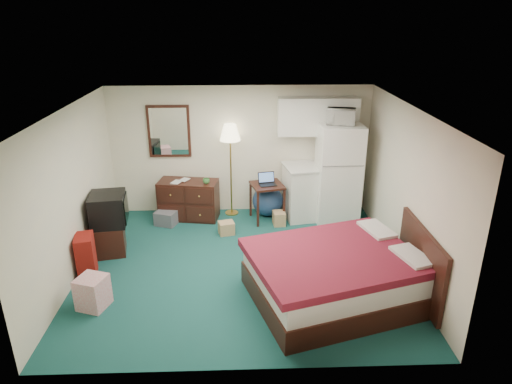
{
  "coord_description": "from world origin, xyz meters",
  "views": [
    {
      "loc": [
        -0.01,
        -6.3,
        3.77
      ],
      "look_at": [
        0.23,
        0.26,
        1.16
      ],
      "focal_mm": 32.0,
      "sensor_mm": 36.0,
      "label": 1
    }
  ],
  "objects_px": {
    "dresser": "(189,200)",
    "bed": "(336,276)",
    "floor_lamp": "(231,170)",
    "kitchen_counter": "(309,192)",
    "tv_stand": "(109,239)",
    "fridge": "(338,174)",
    "suitcase": "(86,256)",
    "desk": "(267,202)"
  },
  "relations": [
    {
      "from": "desk",
      "to": "dresser",
      "type": "bearing_deg",
      "value": 161.11
    },
    {
      "from": "floor_lamp",
      "to": "kitchen_counter",
      "type": "bearing_deg",
      "value": -6.69
    },
    {
      "from": "dresser",
      "to": "suitcase",
      "type": "bearing_deg",
      "value": -114.4
    },
    {
      "from": "desk",
      "to": "bed",
      "type": "distance_m",
      "value": 2.78
    },
    {
      "from": "kitchen_counter",
      "to": "floor_lamp",
      "type": "bearing_deg",
      "value": 163.65
    },
    {
      "from": "floor_lamp",
      "to": "suitcase",
      "type": "xyz_separation_m",
      "value": [
        -2.17,
        -2.23,
        -0.58
      ]
    },
    {
      "from": "fridge",
      "to": "suitcase",
      "type": "distance_m",
      "value": 4.62
    },
    {
      "from": "suitcase",
      "to": "desk",
      "type": "bearing_deg",
      "value": 21.5
    },
    {
      "from": "kitchen_counter",
      "to": "fridge",
      "type": "bearing_deg",
      "value": -28.84
    },
    {
      "from": "kitchen_counter",
      "to": "bed",
      "type": "distance_m",
      "value": 2.79
    },
    {
      "from": "floor_lamp",
      "to": "kitchen_counter",
      "type": "distance_m",
      "value": 1.57
    },
    {
      "from": "dresser",
      "to": "desk",
      "type": "bearing_deg",
      "value": 3.98
    },
    {
      "from": "fridge",
      "to": "desk",
      "type": "bearing_deg",
      "value": 177.28
    },
    {
      "from": "dresser",
      "to": "floor_lamp",
      "type": "bearing_deg",
      "value": 20.89
    },
    {
      "from": "desk",
      "to": "tv_stand",
      "type": "relative_size",
      "value": 1.32
    },
    {
      "from": "dresser",
      "to": "floor_lamp",
      "type": "xyz_separation_m",
      "value": [
        0.82,
        0.18,
        0.53
      ]
    },
    {
      "from": "fridge",
      "to": "suitcase",
      "type": "xyz_separation_m",
      "value": [
        -4.18,
        -1.88,
        -0.61
      ]
    },
    {
      "from": "kitchen_counter",
      "to": "tv_stand",
      "type": "xyz_separation_m",
      "value": [
        -3.53,
        -1.33,
        -0.26
      ]
    },
    {
      "from": "desk",
      "to": "kitchen_counter",
      "type": "height_order",
      "value": "kitchen_counter"
    },
    {
      "from": "fridge",
      "to": "kitchen_counter",
      "type": "bearing_deg",
      "value": 160.1
    },
    {
      "from": "dresser",
      "to": "tv_stand",
      "type": "height_order",
      "value": "dresser"
    },
    {
      "from": "dresser",
      "to": "fridge",
      "type": "xyz_separation_m",
      "value": [
        2.83,
        -0.18,
        0.56
      ]
    },
    {
      "from": "desk",
      "to": "suitcase",
      "type": "relative_size",
      "value": 1.09
    },
    {
      "from": "dresser",
      "to": "bed",
      "type": "height_order",
      "value": "dresser"
    },
    {
      "from": "floor_lamp",
      "to": "tv_stand",
      "type": "height_order",
      "value": "floor_lamp"
    },
    {
      "from": "floor_lamp",
      "to": "fridge",
      "type": "height_order",
      "value": "fridge"
    },
    {
      "from": "dresser",
      "to": "tv_stand",
      "type": "relative_size",
      "value": 2.02
    },
    {
      "from": "desk",
      "to": "suitcase",
      "type": "bearing_deg",
      "value": -160.05
    },
    {
      "from": "dresser",
      "to": "floor_lamp",
      "type": "relative_size",
      "value": 0.62
    },
    {
      "from": "dresser",
      "to": "kitchen_counter",
      "type": "relative_size",
      "value": 1.1
    },
    {
      "from": "kitchen_counter",
      "to": "bed",
      "type": "bearing_deg",
      "value": -100.22
    },
    {
      "from": "kitchen_counter",
      "to": "suitcase",
      "type": "distance_m",
      "value": 4.22
    },
    {
      "from": "bed",
      "to": "tv_stand",
      "type": "relative_size",
      "value": 4.01
    },
    {
      "from": "dresser",
      "to": "bed",
      "type": "xyz_separation_m",
      "value": [
        2.31,
        -2.79,
        -0.03
      ]
    },
    {
      "from": "fridge",
      "to": "tv_stand",
      "type": "xyz_separation_m",
      "value": [
        -4.03,
        -1.16,
        -0.69
      ]
    },
    {
      "from": "kitchen_counter",
      "to": "fridge",
      "type": "height_order",
      "value": "fridge"
    },
    {
      "from": "dresser",
      "to": "suitcase",
      "type": "relative_size",
      "value": 1.68
    },
    {
      "from": "kitchen_counter",
      "to": "dresser",
      "type": "bearing_deg",
      "value": 170.29
    },
    {
      "from": "tv_stand",
      "to": "suitcase",
      "type": "relative_size",
      "value": 0.83
    },
    {
      "from": "desk",
      "to": "bed",
      "type": "bearing_deg",
      "value": -87.31
    },
    {
      "from": "floor_lamp",
      "to": "suitcase",
      "type": "bearing_deg",
      "value": -134.23
    },
    {
      "from": "bed",
      "to": "floor_lamp",
      "type": "bearing_deg",
      "value": 99.66
    }
  ]
}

